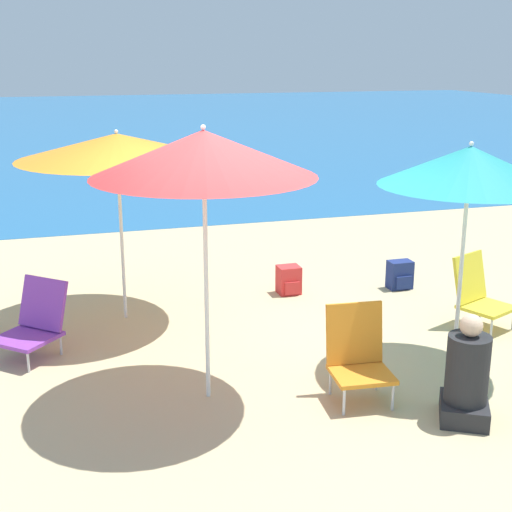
{
  "coord_description": "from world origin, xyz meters",
  "views": [
    {
      "loc": [
        -1.72,
        -5.67,
        2.8
      ],
      "look_at": [
        0.09,
        0.39,
        1.0
      ],
      "focal_mm": 50.0,
      "sensor_mm": 36.0,
      "label": 1
    }
  ],
  "objects_px": {
    "beach_umbrella_orange": "(117,147)",
    "beach_chair_purple": "(34,321)",
    "beach_chair_yellow": "(478,292)",
    "person_seated_near": "(467,378)",
    "beach_umbrella_teal": "(470,166)",
    "beach_chair_orange": "(358,353)",
    "backpack_red": "(289,280)",
    "backpack_navy": "(400,275)",
    "beach_umbrella_red": "(204,154)"
  },
  "relations": [
    {
      "from": "beach_chair_orange",
      "to": "backpack_navy",
      "type": "xyz_separation_m",
      "value": [
        1.71,
        2.5,
        -0.22
      ]
    },
    {
      "from": "person_seated_near",
      "to": "backpack_navy",
      "type": "height_order",
      "value": "person_seated_near"
    },
    {
      "from": "beach_umbrella_orange",
      "to": "person_seated_near",
      "type": "bearing_deg",
      "value": -53.11
    },
    {
      "from": "beach_umbrella_teal",
      "to": "beach_chair_yellow",
      "type": "relative_size",
      "value": 2.71
    },
    {
      "from": "beach_umbrella_red",
      "to": "beach_chair_yellow",
      "type": "height_order",
      "value": "beach_umbrella_red"
    },
    {
      "from": "beach_chair_orange",
      "to": "backpack_red",
      "type": "xyz_separation_m",
      "value": [
        0.34,
        2.71,
        -0.23
      ]
    },
    {
      "from": "beach_chair_yellow",
      "to": "backpack_navy",
      "type": "relative_size",
      "value": 2.2
    },
    {
      "from": "beach_umbrella_red",
      "to": "backpack_navy",
      "type": "height_order",
      "value": "beach_umbrella_red"
    },
    {
      "from": "beach_umbrella_teal",
      "to": "beach_chair_orange",
      "type": "bearing_deg",
      "value": -165.06
    },
    {
      "from": "beach_umbrella_orange",
      "to": "beach_umbrella_red",
      "type": "height_order",
      "value": "beach_umbrella_red"
    },
    {
      "from": "beach_umbrella_orange",
      "to": "beach_chair_yellow",
      "type": "xyz_separation_m",
      "value": [
        3.54,
        -1.33,
        -1.5
      ]
    },
    {
      "from": "backpack_red",
      "to": "beach_chair_yellow",
      "type": "bearing_deg",
      "value": -45.67
    },
    {
      "from": "beach_chair_yellow",
      "to": "person_seated_near",
      "type": "height_order",
      "value": "person_seated_near"
    },
    {
      "from": "beach_umbrella_orange",
      "to": "beach_chair_orange",
      "type": "height_order",
      "value": "beach_umbrella_orange"
    },
    {
      "from": "person_seated_near",
      "to": "beach_chair_purple",
      "type": "bearing_deg",
      "value": 174.2
    },
    {
      "from": "person_seated_near",
      "to": "backpack_red",
      "type": "bearing_deg",
      "value": 124.88
    },
    {
      "from": "beach_umbrella_teal",
      "to": "person_seated_near",
      "type": "relative_size",
      "value": 2.35
    },
    {
      "from": "beach_umbrella_orange",
      "to": "beach_umbrella_teal",
      "type": "xyz_separation_m",
      "value": [
        2.78,
        -2.15,
        -0.01
      ]
    },
    {
      "from": "beach_umbrella_red",
      "to": "beach_chair_purple",
      "type": "xyz_separation_m",
      "value": [
        -1.39,
        1.32,
        -1.72
      ]
    },
    {
      "from": "beach_umbrella_red",
      "to": "beach_chair_yellow",
      "type": "relative_size",
      "value": 2.96
    },
    {
      "from": "person_seated_near",
      "to": "backpack_navy",
      "type": "xyz_separation_m",
      "value": [
        1.06,
        3.11,
        -0.19
      ]
    },
    {
      "from": "beach_umbrella_teal",
      "to": "beach_chair_yellow",
      "type": "bearing_deg",
      "value": 46.82
    },
    {
      "from": "beach_umbrella_teal",
      "to": "beach_chair_orange",
      "type": "xyz_separation_m",
      "value": [
        -1.12,
        -0.3,
        -1.47
      ]
    },
    {
      "from": "beach_chair_orange",
      "to": "person_seated_near",
      "type": "xyz_separation_m",
      "value": [
        0.65,
        -0.62,
        -0.04
      ]
    },
    {
      "from": "beach_chair_yellow",
      "to": "person_seated_near",
      "type": "xyz_separation_m",
      "value": [
        -1.24,
        -1.73,
        -0.02
      ]
    },
    {
      "from": "beach_umbrella_red",
      "to": "beach_chair_purple",
      "type": "relative_size",
      "value": 2.87
    },
    {
      "from": "beach_umbrella_red",
      "to": "beach_chair_purple",
      "type": "distance_m",
      "value": 2.58
    },
    {
      "from": "beach_chair_purple",
      "to": "beach_chair_yellow",
      "type": "distance_m",
      "value": 4.52
    },
    {
      "from": "beach_chair_yellow",
      "to": "person_seated_near",
      "type": "bearing_deg",
      "value": -149.12
    },
    {
      "from": "person_seated_near",
      "to": "backpack_red",
      "type": "height_order",
      "value": "person_seated_near"
    },
    {
      "from": "beach_umbrella_orange",
      "to": "person_seated_near",
      "type": "height_order",
      "value": "beach_umbrella_orange"
    },
    {
      "from": "beach_umbrella_orange",
      "to": "beach_chair_purple",
      "type": "distance_m",
      "value": 1.96
    },
    {
      "from": "beach_chair_yellow",
      "to": "beach_umbrella_teal",
      "type": "bearing_deg",
      "value": -156.69
    },
    {
      "from": "beach_umbrella_orange",
      "to": "beach_chair_purple",
      "type": "height_order",
      "value": "beach_umbrella_orange"
    },
    {
      "from": "person_seated_near",
      "to": "beach_chair_yellow",
      "type": "bearing_deg",
      "value": 83.92
    },
    {
      "from": "beach_umbrella_orange",
      "to": "beach_chair_yellow",
      "type": "distance_m",
      "value": 4.07
    },
    {
      "from": "beach_chair_orange",
      "to": "backpack_navy",
      "type": "distance_m",
      "value": 3.04
    },
    {
      "from": "beach_umbrella_teal",
      "to": "beach_umbrella_red",
      "type": "bearing_deg",
      "value": 178.6
    },
    {
      "from": "beach_umbrella_teal",
      "to": "backpack_navy",
      "type": "xyz_separation_m",
      "value": [
        0.59,
        2.2,
        -1.69
      ]
    },
    {
      "from": "beach_chair_purple",
      "to": "person_seated_near",
      "type": "xyz_separation_m",
      "value": [
        3.24,
        -2.3,
        0.02
      ]
    },
    {
      "from": "beach_chair_yellow",
      "to": "backpack_red",
      "type": "distance_m",
      "value": 2.23
    },
    {
      "from": "beach_umbrella_teal",
      "to": "backpack_navy",
      "type": "bearing_deg",
      "value": 74.96
    },
    {
      "from": "beach_chair_orange",
      "to": "backpack_red",
      "type": "relative_size",
      "value": 2.33
    },
    {
      "from": "beach_umbrella_orange",
      "to": "backpack_red",
      "type": "xyz_separation_m",
      "value": [
        1.99,
        0.26,
        -1.71
      ]
    },
    {
      "from": "beach_chair_yellow",
      "to": "person_seated_near",
      "type": "distance_m",
      "value": 2.13
    },
    {
      "from": "beach_chair_orange",
      "to": "beach_umbrella_orange",
      "type": "bearing_deg",
      "value": 129.44
    },
    {
      "from": "beach_umbrella_red",
      "to": "backpack_red",
      "type": "xyz_separation_m",
      "value": [
        1.54,
        2.35,
        -1.89
      ]
    },
    {
      "from": "beach_umbrella_red",
      "to": "person_seated_near",
      "type": "bearing_deg",
      "value": -27.76
    },
    {
      "from": "backpack_navy",
      "to": "backpack_red",
      "type": "xyz_separation_m",
      "value": [
        -1.38,
        0.21,
        -0.0
      ]
    },
    {
      "from": "beach_umbrella_teal",
      "to": "beach_chair_orange",
      "type": "distance_m",
      "value": 1.88
    }
  ]
}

